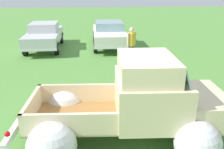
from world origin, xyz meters
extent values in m
plane|color=#548C3D|center=(0.00, 0.00, 0.00)|extent=(80.00, 80.00, 0.00)
cylinder|color=black|center=(1.50, 0.78, 0.38)|extent=(0.77, 0.27, 0.76)
cylinder|color=silver|center=(1.50, 0.78, 0.38)|extent=(0.36, 0.25, 0.34)
cylinder|color=black|center=(1.39, -0.96, 0.38)|extent=(0.77, 0.27, 0.76)
cylinder|color=silver|center=(1.39, -0.96, 0.38)|extent=(0.36, 0.25, 0.34)
cylinder|color=black|center=(-1.30, 0.95, 0.38)|extent=(0.77, 0.27, 0.76)
cylinder|color=silver|center=(-1.30, 0.95, 0.38)|extent=(0.36, 0.25, 0.34)
cylinder|color=black|center=(-1.40, -0.79, 0.38)|extent=(0.77, 0.27, 0.76)
cylinder|color=silver|center=(-1.40, -0.79, 0.38)|extent=(0.36, 0.25, 0.34)
sphere|color=silver|center=(-1.29, 1.00, 0.44)|extent=(1.02, 1.02, 0.96)
sphere|color=silver|center=(-1.40, -0.84, 0.44)|extent=(1.02, 1.02, 0.96)
cube|color=olive|center=(-0.95, 0.06, 0.54)|extent=(2.14, 1.66, 0.04)
cube|color=beige|center=(-0.90, 0.79, 0.77)|extent=(2.05, 0.20, 0.50)
cube|color=beige|center=(-0.99, -0.67, 0.77)|extent=(2.05, 0.20, 0.50)
cube|color=beige|center=(0.03, 0.00, 0.77)|extent=(0.17, 1.54, 0.50)
cube|color=beige|center=(-1.93, 0.12, 0.77)|extent=(0.17, 1.54, 0.50)
cube|color=beige|center=(0.65, -0.04, 0.99)|extent=(1.55, 1.78, 0.95)
cube|color=beige|center=(0.55, -0.03, 1.70)|extent=(1.24, 1.61, 0.45)
cube|color=#8CADB7|center=(1.19, -0.07, 1.68)|extent=(0.24, 1.47, 0.38)
cube|color=beige|center=(1.70, -0.10, 0.80)|extent=(1.35, 1.69, 0.55)
sphere|color=silver|center=(1.50, 0.81, 0.42)|extent=(0.97, 0.97, 0.92)
sphere|color=silver|center=(1.39, -0.99, 0.42)|extent=(0.97, 0.97, 0.92)
cube|color=silver|center=(-2.24, 0.13, 0.46)|extent=(0.24, 1.98, 0.14)
cube|color=silver|center=(2.24, -0.13, 0.46)|extent=(0.24, 1.98, 0.14)
sphere|color=red|center=(-2.15, 0.92, 0.64)|extent=(0.12, 0.12, 0.11)
sphere|color=red|center=(-2.24, -0.66, 0.64)|extent=(0.12, 0.12, 0.11)
cylinder|color=black|center=(-2.32, 7.54, 0.33)|extent=(0.21, 0.66, 0.66)
cylinder|color=silver|center=(-2.32, 7.54, 0.33)|extent=(0.22, 0.30, 0.30)
cylinder|color=black|center=(-3.90, 7.51, 0.33)|extent=(0.21, 0.66, 0.66)
cylinder|color=silver|center=(-3.90, 7.51, 0.33)|extent=(0.22, 0.30, 0.30)
cylinder|color=black|center=(-2.37, 10.34, 0.33)|extent=(0.21, 0.66, 0.66)
cylinder|color=silver|center=(-2.37, 10.34, 0.33)|extent=(0.22, 0.30, 0.30)
cylinder|color=black|center=(-3.95, 10.31, 0.33)|extent=(0.21, 0.66, 0.66)
cylinder|color=silver|center=(-3.95, 10.31, 0.33)|extent=(0.22, 0.30, 0.30)
cube|color=silver|center=(-3.13, 8.92, 0.71)|extent=(1.79, 4.40, 0.55)
cube|color=silver|center=(-3.14, 9.10, 1.21)|extent=(1.50, 1.86, 0.45)
cube|color=silver|center=(-3.18, 11.07, 0.45)|extent=(1.76, 0.13, 0.12)
cube|color=silver|center=(-3.09, 6.78, 0.45)|extent=(1.76, 0.13, 0.12)
cylinder|color=black|center=(1.33, 7.68, 0.33)|extent=(0.21, 0.66, 0.66)
cylinder|color=silver|center=(1.33, 7.68, 0.33)|extent=(0.22, 0.30, 0.30)
cylinder|color=black|center=(-0.32, 7.70, 0.33)|extent=(0.21, 0.66, 0.66)
cylinder|color=silver|center=(-0.32, 7.70, 0.33)|extent=(0.22, 0.30, 0.30)
cylinder|color=black|center=(1.37, 10.59, 0.33)|extent=(0.21, 0.66, 0.66)
cylinder|color=silver|center=(1.37, 10.59, 0.33)|extent=(0.22, 0.30, 0.30)
cylinder|color=black|center=(-0.28, 10.61, 0.33)|extent=(0.21, 0.66, 0.66)
cylinder|color=silver|center=(-0.28, 10.61, 0.33)|extent=(0.22, 0.30, 0.30)
cube|color=silver|center=(0.53, 9.14, 0.71)|extent=(1.83, 4.58, 0.55)
cube|color=#8CADB7|center=(0.53, 9.33, 1.21)|extent=(1.56, 1.93, 0.45)
cube|color=silver|center=(0.55, 11.39, 0.45)|extent=(1.84, 0.12, 0.12)
cube|color=silver|center=(0.50, 6.90, 0.45)|extent=(1.84, 0.12, 0.12)
cylinder|color=navy|center=(1.20, 5.78, 0.39)|extent=(0.21, 0.21, 0.78)
cylinder|color=navy|center=(1.33, 5.88, 0.39)|extent=(0.21, 0.21, 0.78)
cylinder|color=gold|center=(1.27, 5.83, 1.07)|extent=(0.47, 0.47, 0.59)
cylinder|color=beige|center=(1.09, 5.70, 1.10)|extent=(0.13, 0.13, 0.56)
cylinder|color=gold|center=(1.45, 5.96, 1.10)|extent=(0.13, 0.13, 0.56)
sphere|color=beige|center=(1.27, 5.83, 1.50)|extent=(0.29, 0.29, 0.21)
camera|label=1|loc=(-0.63, -4.71, 3.25)|focal=38.32mm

